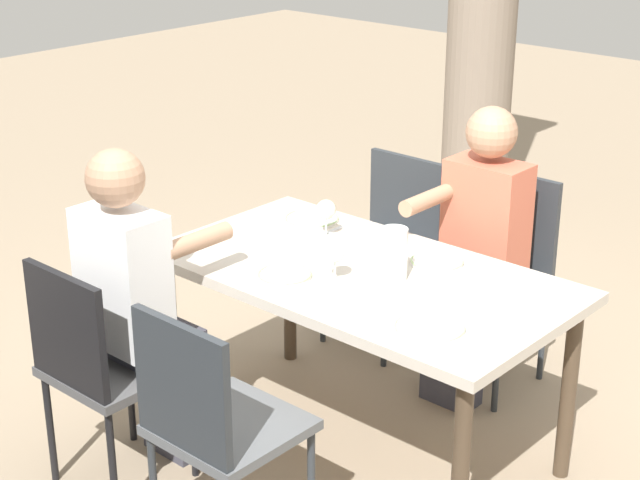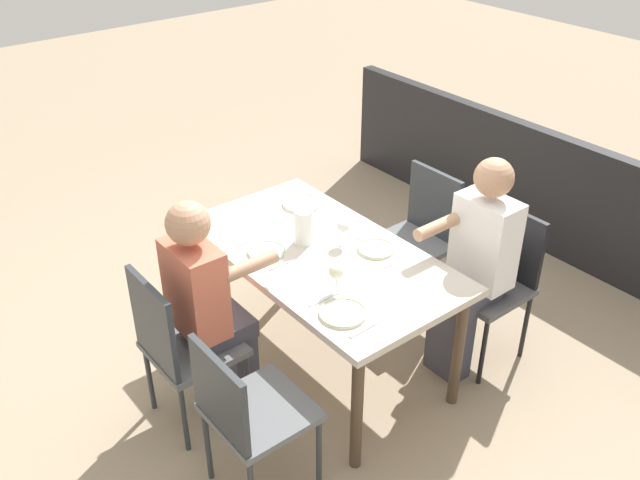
% 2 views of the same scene
% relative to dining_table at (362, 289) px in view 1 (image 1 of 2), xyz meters
% --- Properties ---
extents(ground_plane, '(16.00, 16.00, 0.00)m').
position_rel_dining_table_xyz_m(ground_plane, '(0.00, 0.00, -0.69)').
color(ground_plane, gray).
extents(dining_table, '(1.60, 0.88, 0.77)m').
position_rel_dining_table_xyz_m(dining_table, '(0.00, 0.00, 0.00)').
color(dining_table, beige).
rests_on(dining_table, ground).
extents(chair_west_north, '(0.44, 0.44, 0.90)m').
position_rel_dining_table_xyz_m(chair_west_north, '(-0.53, 0.86, -0.16)').
color(chair_west_north, '#5B5E61').
rests_on(chair_west_north, ground).
extents(chair_west_south, '(0.44, 0.44, 0.92)m').
position_rel_dining_table_xyz_m(chair_west_south, '(-0.53, -0.86, -0.15)').
color(chair_west_south, '#4F4F50').
rests_on(chair_west_south, ground).
extents(chair_mid_north, '(0.44, 0.44, 0.94)m').
position_rel_dining_table_xyz_m(chair_mid_north, '(0.08, 0.86, -0.16)').
color(chair_mid_north, '#5B5E61').
rests_on(chair_mid_north, ground).
extents(chair_mid_south, '(0.44, 0.44, 0.93)m').
position_rel_dining_table_xyz_m(chair_mid_south, '(0.08, -0.86, -0.15)').
color(chair_mid_south, '#5B5E61').
rests_on(chair_mid_south, ground).
extents(diner_woman_green, '(0.35, 0.50, 1.31)m').
position_rel_dining_table_xyz_m(diner_woman_green, '(-0.52, -0.66, 0.01)').
color(diner_woman_green, '#3F3F4C').
rests_on(diner_woman_green, ground).
extents(diner_man_white, '(0.35, 0.50, 1.29)m').
position_rel_dining_table_xyz_m(diner_man_white, '(0.08, 0.67, 0.00)').
color(diner_man_white, '#3F3F4C').
rests_on(diner_man_white, ground).
extents(stone_column_near, '(0.55, 0.55, 2.73)m').
position_rel_dining_table_xyz_m(stone_column_near, '(-1.22, 2.64, 0.65)').
color(stone_column_near, gray).
rests_on(stone_column_near, ground).
extents(plate_0, '(0.23, 0.23, 0.02)m').
position_rel_dining_table_xyz_m(plate_0, '(-0.50, 0.27, 0.09)').
color(plate_0, white).
rests_on(plate_0, dining_table).
extents(wine_glass_0, '(0.08, 0.08, 0.16)m').
position_rel_dining_table_xyz_m(wine_glass_0, '(-0.33, 0.17, 0.19)').
color(wine_glass_0, white).
rests_on(wine_glass_0, dining_table).
extents(fork_0, '(0.02, 0.17, 0.01)m').
position_rel_dining_table_xyz_m(fork_0, '(-0.65, 0.27, 0.08)').
color(fork_0, silver).
rests_on(fork_0, dining_table).
extents(spoon_0, '(0.02, 0.17, 0.01)m').
position_rel_dining_table_xyz_m(spoon_0, '(-0.35, 0.27, 0.08)').
color(spoon_0, silver).
rests_on(spoon_0, dining_table).
extents(plate_1, '(0.20, 0.20, 0.02)m').
position_rel_dining_table_xyz_m(plate_1, '(-0.18, -0.24, 0.09)').
color(plate_1, white).
rests_on(plate_1, dining_table).
extents(wine_glass_1, '(0.08, 0.08, 0.15)m').
position_rel_dining_table_xyz_m(wine_glass_1, '(-0.01, -0.14, 0.19)').
color(wine_glass_1, white).
rests_on(wine_glass_1, dining_table).
extents(fork_1, '(0.03, 0.17, 0.01)m').
position_rel_dining_table_xyz_m(fork_1, '(-0.33, -0.24, 0.08)').
color(fork_1, silver).
rests_on(fork_1, dining_table).
extents(spoon_1, '(0.02, 0.17, 0.01)m').
position_rel_dining_table_xyz_m(spoon_1, '(-0.03, -0.24, 0.08)').
color(spoon_1, silver).
rests_on(spoon_1, dining_table).
extents(plate_2, '(0.21, 0.21, 0.02)m').
position_rel_dining_table_xyz_m(plate_2, '(0.18, 0.24, 0.09)').
color(plate_2, white).
rests_on(plate_2, dining_table).
extents(fork_2, '(0.02, 0.17, 0.01)m').
position_rel_dining_table_xyz_m(fork_2, '(0.03, 0.24, 0.08)').
color(fork_2, silver).
rests_on(fork_2, dining_table).
extents(spoon_2, '(0.03, 0.17, 0.01)m').
position_rel_dining_table_xyz_m(spoon_2, '(0.33, 0.24, 0.08)').
color(spoon_2, silver).
rests_on(spoon_2, dining_table).
extents(plate_3, '(0.24, 0.24, 0.02)m').
position_rel_dining_table_xyz_m(plate_3, '(0.49, -0.24, 0.09)').
color(plate_3, white).
rests_on(plate_3, dining_table).
extents(fork_3, '(0.04, 0.17, 0.01)m').
position_rel_dining_table_xyz_m(fork_3, '(0.34, -0.24, 0.08)').
color(fork_3, silver).
rests_on(fork_3, dining_table).
extents(spoon_3, '(0.03, 0.17, 0.01)m').
position_rel_dining_table_xyz_m(spoon_3, '(0.64, -0.24, 0.08)').
color(spoon_3, silver).
rests_on(spoon_3, dining_table).
extents(water_pitcher, '(0.10, 0.10, 0.20)m').
position_rel_dining_table_xyz_m(water_pitcher, '(0.14, 0.02, 0.17)').
color(water_pitcher, white).
rests_on(water_pitcher, dining_table).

